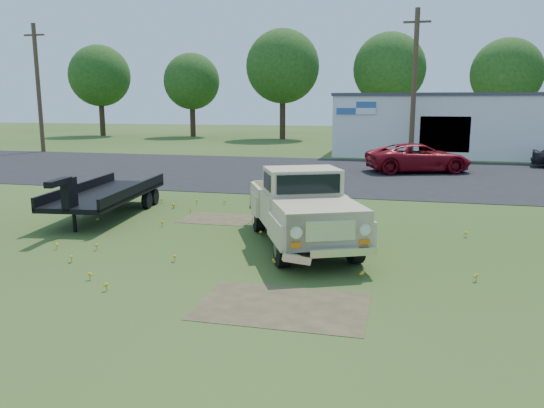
# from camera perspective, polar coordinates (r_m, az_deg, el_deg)

# --- Properties ---
(ground) EXTENTS (140.00, 140.00, 0.00)m
(ground) POSITION_cam_1_polar(r_m,az_deg,el_deg) (12.67, -2.55, -5.42)
(ground) COLOR #2A4917
(ground) RESTS_ON ground
(asphalt_lot) EXTENTS (90.00, 14.00, 0.02)m
(asphalt_lot) POSITION_cam_1_polar(r_m,az_deg,el_deg) (27.12, 6.35, 3.29)
(asphalt_lot) COLOR black
(asphalt_lot) RESTS_ON ground
(dirt_patch_a) EXTENTS (3.00, 2.00, 0.01)m
(dirt_patch_a) POSITION_cam_1_polar(r_m,az_deg,el_deg) (9.56, 1.12, -10.93)
(dirt_patch_a) COLOR #453A25
(dirt_patch_a) RESTS_ON ground
(dirt_patch_b) EXTENTS (2.20, 1.60, 0.01)m
(dirt_patch_b) POSITION_cam_1_polar(r_m,az_deg,el_deg) (16.50, -5.83, -1.61)
(dirt_patch_b) COLOR #453A25
(dirt_patch_b) RESTS_ON ground
(commercial_building) EXTENTS (14.20, 8.20, 4.15)m
(commercial_building) POSITION_cam_1_polar(r_m,az_deg,el_deg) (38.77, 17.70, 8.23)
(commercial_building) COLOR white
(commercial_building) RESTS_ON ground
(utility_pole_west) EXTENTS (1.60, 0.30, 9.00)m
(utility_pole_west) POSITION_cam_1_polar(r_m,az_deg,el_deg) (42.20, -23.84, 11.40)
(utility_pole_west) COLOR #4F3624
(utility_pole_west) RESTS_ON ground
(utility_pole_mid) EXTENTS (1.60, 0.30, 9.00)m
(utility_pole_mid) POSITION_cam_1_polar(r_m,az_deg,el_deg) (33.69, 15.04, 12.31)
(utility_pole_mid) COLOR #4F3624
(utility_pole_mid) RESTS_ON ground
(treeline_a) EXTENTS (6.40, 6.40, 9.52)m
(treeline_a) POSITION_cam_1_polar(r_m,az_deg,el_deg) (60.54, -18.05, 12.97)
(treeline_a) COLOR #382619
(treeline_a) RESTS_ON ground
(treeline_b) EXTENTS (5.76, 5.76, 8.57)m
(treeline_b) POSITION_cam_1_polar(r_m,az_deg,el_deg) (56.90, -8.63, 12.89)
(treeline_b) COLOR #382619
(treeline_b) RESTS_ON ground
(treeline_c) EXTENTS (7.04, 7.04, 10.47)m
(treeline_c) POSITION_cam_1_polar(r_m,az_deg,el_deg) (52.54, 1.16, 14.57)
(treeline_c) COLOR #382619
(treeline_c) RESTS_ON ground
(treeline_d) EXTENTS (6.72, 6.72, 10.00)m
(treeline_d) POSITION_cam_1_polar(r_m,az_deg,el_deg) (52.28, 12.51, 13.99)
(treeline_d) COLOR #382619
(treeline_d) RESTS_ON ground
(treeline_e) EXTENTS (6.08, 6.08, 9.04)m
(treeline_e) POSITION_cam_1_polar(r_m,az_deg,el_deg) (51.45, 23.91, 12.68)
(treeline_e) COLOR #382619
(treeline_e) RESTS_ON ground
(vintage_pickup_truck) EXTENTS (4.13, 5.82, 1.97)m
(vintage_pickup_truck) POSITION_cam_1_polar(r_m,az_deg,el_deg) (13.23, 3.23, -0.32)
(vintage_pickup_truck) COLOR #CCB889
(vintage_pickup_truck) RESTS_ON ground
(flatbed_trailer) EXTENTS (2.63, 6.03, 1.59)m
(flatbed_trailer) POSITION_cam_1_polar(r_m,az_deg,el_deg) (17.58, -17.32, 1.36)
(flatbed_trailer) COLOR black
(flatbed_trailer) RESTS_ON ground
(red_pickup) EXTENTS (5.78, 4.03, 1.46)m
(red_pickup) POSITION_cam_1_polar(r_m,az_deg,el_deg) (28.36, 15.47, 4.78)
(red_pickup) COLOR maroon
(red_pickup) RESTS_ON ground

